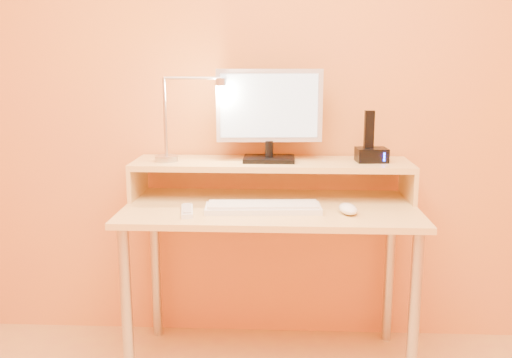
# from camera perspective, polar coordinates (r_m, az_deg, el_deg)

# --- Properties ---
(wall_back) EXTENTS (3.00, 0.04, 2.50)m
(wall_back) POSITION_cam_1_polar(r_m,az_deg,el_deg) (2.55, 1.73, 10.72)
(wall_back) COLOR #CF7545
(wall_back) RESTS_ON floor
(desk_leg_fl) EXTENTS (0.04, 0.04, 0.69)m
(desk_leg_fl) POSITION_cam_1_polar(r_m,az_deg,el_deg) (2.28, -13.05, -13.17)
(desk_leg_fl) COLOR #B1B2B6
(desk_leg_fl) RESTS_ON floor
(desk_leg_fr) EXTENTS (0.04, 0.04, 0.69)m
(desk_leg_fr) POSITION_cam_1_polar(r_m,az_deg,el_deg) (2.26, 15.81, -13.58)
(desk_leg_fr) COLOR #B1B2B6
(desk_leg_fr) RESTS_ON floor
(desk_leg_bl) EXTENTS (0.04, 0.04, 0.69)m
(desk_leg_bl) POSITION_cam_1_polar(r_m,az_deg,el_deg) (2.73, -10.20, -8.80)
(desk_leg_bl) COLOR #B1B2B6
(desk_leg_bl) RESTS_ON floor
(desk_leg_br) EXTENTS (0.04, 0.04, 0.69)m
(desk_leg_br) POSITION_cam_1_polar(r_m,az_deg,el_deg) (2.71, 13.45, -9.09)
(desk_leg_br) COLOR #B1B2B6
(desk_leg_br) RESTS_ON floor
(desk_lower) EXTENTS (1.20, 0.60, 0.02)m
(desk_lower) POSITION_cam_1_polar(r_m,az_deg,el_deg) (2.31, 1.50, -3.01)
(desk_lower) COLOR tan
(desk_lower) RESTS_ON floor
(shelf_riser_left) EXTENTS (0.02, 0.30, 0.14)m
(shelf_riser_left) POSITION_cam_1_polar(r_m,az_deg,el_deg) (2.52, -11.98, -0.15)
(shelf_riser_left) COLOR tan
(shelf_riser_left) RESTS_ON desk_lower
(shelf_riser_right) EXTENTS (0.02, 0.30, 0.14)m
(shelf_riser_right) POSITION_cam_1_polar(r_m,az_deg,el_deg) (2.50, 15.27, -0.41)
(shelf_riser_right) COLOR tan
(shelf_riser_right) RESTS_ON desk_lower
(desk_shelf) EXTENTS (1.20, 0.30, 0.02)m
(desk_shelf) POSITION_cam_1_polar(r_m,az_deg,el_deg) (2.42, 1.60, 1.56)
(desk_shelf) COLOR tan
(desk_shelf) RESTS_ON desk_lower
(monitor_foot) EXTENTS (0.22, 0.16, 0.02)m
(monitor_foot) POSITION_cam_1_polar(r_m,az_deg,el_deg) (2.42, 1.34, 2.07)
(monitor_foot) COLOR black
(monitor_foot) RESTS_ON desk_shelf
(monitor_neck) EXTENTS (0.04, 0.04, 0.07)m
(monitor_neck) POSITION_cam_1_polar(r_m,az_deg,el_deg) (2.41, 1.35, 3.10)
(monitor_neck) COLOR black
(monitor_neck) RESTS_ON monitor_foot
(monitor_panel) EXTENTS (0.45, 0.07, 0.31)m
(monitor_panel) POSITION_cam_1_polar(r_m,az_deg,el_deg) (2.40, 1.37, 7.50)
(monitor_panel) COLOR #B3B3BC
(monitor_panel) RESTS_ON monitor_neck
(monitor_back) EXTENTS (0.41, 0.04, 0.26)m
(monitor_back) POSITION_cam_1_polar(r_m,az_deg,el_deg) (2.42, 1.39, 7.54)
(monitor_back) COLOR black
(monitor_back) RESTS_ON monitor_panel
(monitor_screen) EXTENTS (0.41, 0.03, 0.27)m
(monitor_screen) POSITION_cam_1_polar(r_m,az_deg,el_deg) (2.38, 1.36, 7.47)
(monitor_screen) COLOR #ADD3F3
(monitor_screen) RESTS_ON monitor_panel
(lamp_base) EXTENTS (0.10, 0.10, 0.02)m
(lamp_base) POSITION_cam_1_polar(r_m,az_deg,el_deg) (2.44, -9.13, 2.09)
(lamp_base) COLOR #B1B2B6
(lamp_base) RESTS_ON desk_shelf
(lamp_post) EXTENTS (0.01, 0.01, 0.33)m
(lamp_post) POSITION_cam_1_polar(r_m,az_deg,el_deg) (2.42, -9.27, 6.24)
(lamp_post) COLOR #B1B2B6
(lamp_post) RESTS_ON lamp_base
(lamp_arm) EXTENTS (0.24, 0.01, 0.01)m
(lamp_arm) POSITION_cam_1_polar(r_m,az_deg,el_deg) (2.38, -6.53, 10.21)
(lamp_arm) COLOR #B1B2B6
(lamp_arm) RESTS_ON lamp_post
(lamp_head) EXTENTS (0.04, 0.04, 0.03)m
(lamp_head) POSITION_cam_1_polar(r_m,az_deg,el_deg) (2.37, -3.61, 9.89)
(lamp_head) COLOR #B1B2B6
(lamp_head) RESTS_ON lamp_arm
(lamp_bulb) EXTENTS (0.03, 0.03, 0.00)m
(lamp_bulb) POSITION_cam_1_polar(r_m,az_deg,el_deg) (2.37, -3.61, 9.51)
(lamp_bulb) COLOR #FFEAC6
(lamp_bulb) RESTS_ON lamp_head
(phone_dock) EXTENTS (0.14, 0.11, 0.06)m
(phone_dock) POSITION_cam_1_polar(r_m,az_deg,el_deg) (2.45, 11.72, 2.43)
(phone_dock) COLOR black
(phone_dock) RESTS_ON desk_shelf
(phone_handset) EXTENTS (0.04, 0.03, 0.16)m
(phone_handset) POSITION_cam_1_polar(r_m,az_deg,el_deg) (2.43, 11.48, 4.99)
(phone_handset) COLOR black
(phone_handset) RESTS_ON phone_dock
(phone_led) EXTENTS (0.01, 0.00, 0.04)m
(phone_led) POSITION_cam_1_polar(r_m,az_deg,el_deg) (2.40, 12.97, 2.21)
(phone_led) COLOR #183AFF
(phone_led) RESTS_ON phone_dock
(keyboard) EXTENTS (0.47, 0.17, 0.02)m
(keyboard) POSITION_cam_1_polar(r_m,az_deg,el_deg) (2.22, 0.72, -3.01)
(keyboard) COLOR silver
(keyboard) RESTS_ON desk_lower
(mouse) EXTENTS (0.09, 0.13, 0.04)m
(mouse) POSITION_cam_1_polar(r_m,az_deg,el_deg) (2.20, 9.39, -3.03)
(mouse) COLOR white
(mouse) RESTS_ON desk_lower
(remote_control) EXTENTS (0.07, 0.17, 0.02)m
(remote_control) POSITION_cam_1_polar(r_m,az_deg,el_deg) (2.20, -7.04, -3.28)
(remote_control) COLOR silver
(remote_control) RESTS_ON desk_lower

